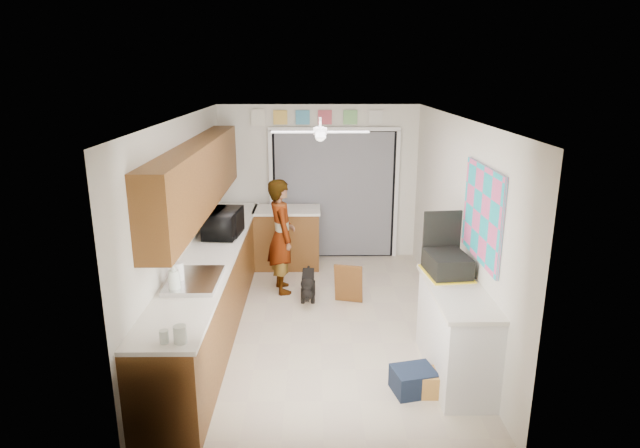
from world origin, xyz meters
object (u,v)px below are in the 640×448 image
object	(u,v)px
microwave	(223,223)
dog	(308,284)
man	(281,236)
suitcase	(447,264)
soap_bottle	(174,277)
cardboard_box	(424,382)
navy_crate	(414,380)
paper_towel_roll	(179,273)

from	to	relation	value
microwave	dog	xyz separation A→B (m)	(1.09, 0.10, -0.90)
man	suitcase	bearing A→B (deg)	-148.86
dog	soap_bottle	bearing A→B (deg)	-121.74
suitcase	man	xyz separation A→B (m)	(-1.85, 1.80, -0.25)
soap_bottle	cardboard_box	size ratio (longest dim) A/B	0.86
navy_crate	man	xyz separation A→B (m)	(-1.41, 2.52, 0.68)
cardboard_box	man	distance (m)	3.04
suitcase	dog	distance (m)	2.26
microwave	navy_crate	xyz separation A→B (m)	(2.13, -2.10, -0.99)
microwave	dog	world-z (taller)	microwave
paper_towel_roll	suitcase	distance (m)	2.76
navy_crate	man	world-z (taller)	man
suitcase	paper_towel_roll	bearing A→B (deg)	178.71
microwave	cardboard_box	distance (m)	3.24
microwave	soap_bottle	distance (m)	1.85
navy_crate	man	bearing A→B (deg)	119.27
paper_towel_roll	cardboard_box	xyz separation A→B (m)	(2.42, -0.50, -0.94)
microwave	cardboard_box	world-z (taller)	microwave
suitcase	navy_crate	xyz separation A→B (m)	(-0.44, -0.72, -0.93)
paper_towel_roll	navy_crate	xyz separation A→B (m)	(2.32, -0.48, -0.93)
cardboard_box	man	bearing A→B (deg)	120.76
microwave	suitcase	world-z (taller)	microwave
cardboard_box	navy_crate	xyz separation A→B (m)	(-0.10, 0.02, 0.01)
cardboard_box	paper_towel_roll	bearing A→B (deg)	168.22
cardboard_box	man	size ratio (longest dim) A/B	0.22
suitcase	navy_crate	world-z (taller)	suitcase
navy_crate	dog	world-z (taller)	dog
cardboard_box	man	xyz separation A→B (m)	(-1.51, 2.54, 0.69)
navy_crate	cardboard_box	bearing A→B (deg)	-12.18
man	paper_towel_roll	bearing A→B (deg)	141.44
soap_bottle	man	distance (m)	2.44
microwave	navy_crate	world-z (taller)	microwave
suitcase	dog	bearing A→B (deg)	128.75
microwave	cardboard_box	bearing A→B (deg)	-128.19
soap_bottle	suitcase	world-z (taller)	soap_bottle
microwave	navy_crate	size ratio (longest dim) A/B	1.58
soap_bottle	suitcase	size ratio (longest dim) A/B	0.59
soap_bottle	man	world-z (taller)	man
paper_towel_roll	suitcase	world-z (taller)	same
soap_bottle	suitcase	bearing A→B (deg)	9.40
microwave	dog	bearing A→B (deg)	-79.56
microwave	navy_crate	bearing A→B (deg)	-129.21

